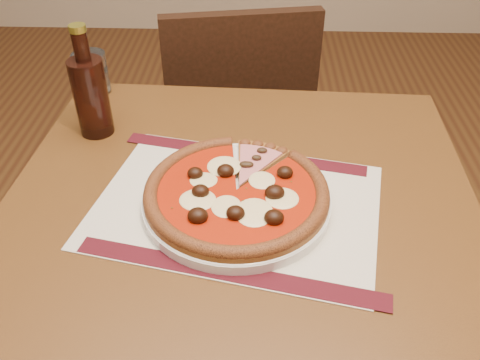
% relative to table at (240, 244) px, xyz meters
% --- Properties ---
extents(table, '(0.83, 0.83, 0.75)m').
position_rel_table_xyz_m(table, '(0.00, 0.00, 0.00)').
color(table, brown).
rests_on(table, ground).
extents(chair_far, '(0.48, 0.48, 0.87)m').
position_rel_table_xyz_m(chair_far, '(-0.03, 0.67, -0.15)').
color(chair_far, black).
rests_on(chair_far, ground).
extents(placemat, '(0.52, 0.42, 0.00)m').
position_rel_table_xyz_m(placemat, '(-0.00, -0.01, 0.10)').
color(placemat, beige).
rests_on(placemat, table).
extents(plate, '(0.31, 0.31, 0.02)m').
position_rel_table_xyz_m(plate, '(-0.00, -0.01, 0.11)').
color(plate, white).
rests_on(plate, placemat).
extents(pizza, '(0.30, 0.30, 0.04)m').
position_rel_table_xyz_m(pizza, '(-0.00, -0.01, 0.13)').
color(pizza, brown).
rests_on(pizza, plate).
extents(ham_slice, '(0.09, 0.14, 0.02)m').
position_rel_table_xyz_m(ham_slice, '(0.04, 0.07, 0.13)').
color(ham_slice, brown).
rests_on(ham_slice, plate).
extents(water_glass, '(0.08, 0.08, 0.09)m').
position_rel_table_xyz_m(water_glass, '(-0.34, 0.37, 0.15)').
color(water_glass, white).
rests_on(water_glass, table).
extents(bottle, '(0.07, 0.07, 0.22)m').
position_rel_table_xyz_m(bottle, '(-0.29, 0.21, 0.19)').
color(bottle, black).
rests_on(bottle, table).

